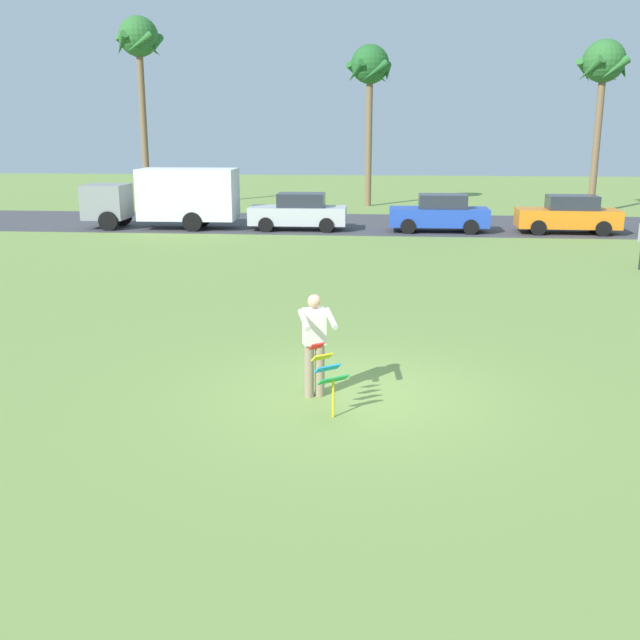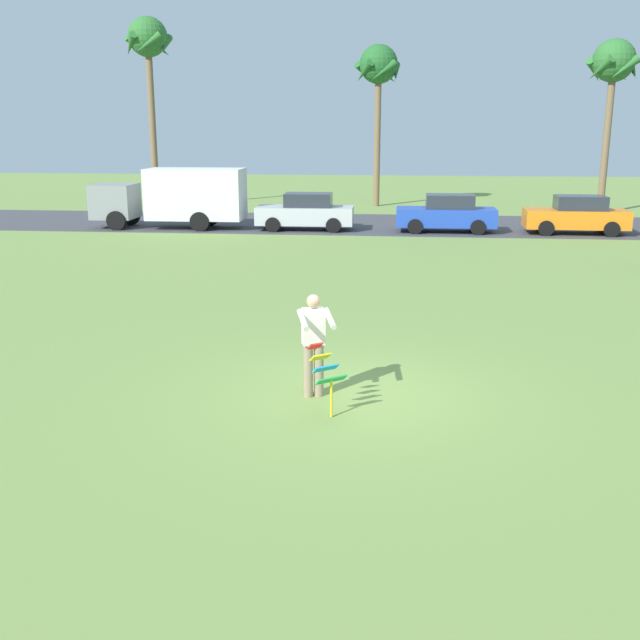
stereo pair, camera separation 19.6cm
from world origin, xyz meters
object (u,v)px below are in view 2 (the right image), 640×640
Objects in this scene: kite_held at (326,370)px; palm_tree_right_near at (378,71)px; palm_tree_left_near at (148,47)px; parked_car_silver at (306,212)px; palm_tree_centre_far at (613,68)px; parked_car_blue at (447,214)px; parked_car_orange at (576,216)px; parked_truck_grey_van at (178,196)px; person_kite_flyer at (314,341)px.

palm_tree_right_near is (-0.33, 32.15, 6.63)m from kite_held.
palm_tree_right_near is at bearing 9.31° from palm_tree_left_near.
palm_tree_centre_far is at bearing 28.87° from parked_car_silver.
parked_car_blue is at bearing 81.90° from kite_held.
palm_tree_centre_far is (11.75, -2.78, -0.14)m from palm_tree_right_near.
parked_truck_grey_van is at bearing 180.00° from parked_car_orange.
palm_tree_left_near is at bearing 178.18° from palm_tree_centre_far.
kite_held is at bearing -70.03° from person_kite_flyer.
parked_car_orange is at bearing -110.52° from palm_tree_centre_far.
kite_held is at bearing -67.82° from parked_truck_grey_van.
palm_tree_centre_far reaches higher than parked_truck_grey_van.
palm_tree_centre_far reaches higher than kite_held.
parked_truck_grey_van reaches higher than parked_car_silver.
parked_car_silver reaches higher than kite_held.
person_kite_flyer is 0.20× the size of palm_tree_right_near.
parked_car_blue is (6.08, -0.00, 0.00)m from parked_car_silver.
parked_car_silver is 15.13m from palm_tree_left_near.
palm_tree_centre_far is (20.15, 7.97, 5.80)m from parked_truck_grey_van.
palm_tree_right_near reaches higher than kite_held.
parked_car_silver is 1.01× the size of parked_car_blue.
person_kite_flyer is at bearing -89.91° from palm_tree_right_near.
person_kite_flyer is 0.41× the size of parked_car_silver.
palm_tree_centre_far is (11.42, 29.37, 6.49)m from kite_held.
parked_car_orange reaches higher than kite_held.
palm_tree_left_near is (-12.62, 30.14, 7.85)m from kite_held.
kite_held is 0.13× the size of palm_tree_centre_far.
parked_car_silver is 12.88m from palm_tree_right_near.
palm_tree_left_near is at bearing 112.72° from kite_held.
parked_car_orange is at bearing -0.00° from parked_truck_grey_van.
parked_car_orange is 0.48× the size of palm_tree_right_near.
palm_tree_right_near reaches higher than parked_car_silver.
parked_car_orange is 15.35m from palm_tree_right_near.
parked_car_silver and parked_car_blue have the same top height.
parked_car_blue and parked_car_orange have the same top height.
parked_car_orange is at bearing -0.01° from parked_car_blue.
palm_tree_centre_far is (14.45, 7.97, 6.44)m from parked_car_silver.
parked_car_blue is 0.48× the size of palm_tree_right_near.
palm_tree_right_near is at bearing 51.98° from parked_truck_grey_van.
palm_tree_left_near is (-15.67, 8.73, 7.79)m from parked_car_blue.
person_kite_flyer is 0.20× the size of palm_tree_centre_far.
palm_tree_left_near is (-9.59, 8.73, 7.79)m from parked_car_silver.
parked_car_orange is (11.47, -0.00, 0.00)m from parked_car_silver.
palm_tree_left_near is at bearing 157.48° from parked_car_orange.
person_kite_flyer is at bearing -67.21° from palm_tree_left_near.
parked_truck_grey_van reaches higher than kite_held.
parked_car_orange is 10.67m from palm_tree_centre_far.
palm_tree_right_near reaches higher than parked_truck_grey_van.
parked_truck_grey_van is (-8.73, 21.41, 0.69)m from kite_held.
parked_car_blue reaches higher than kite_held.
parked_truck_grey_van is 11.94m from palm_tree_left_near.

